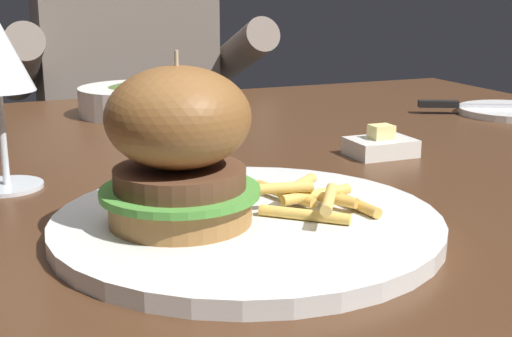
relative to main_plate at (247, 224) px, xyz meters
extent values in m
cube|color=#472B19|center=(0.09, 0.25, -0.03)|extent=(1.24, 0.97, 0.04)
cylinder|color=#472B19|center=(0.65, 0.68, -0.40)|extent=(0.06, 0.06, 0.70)
cylinder|color=white|center=(0.00, 0.00, 0.00)|extent=(0.31, 0.31, 0.01)
cylinder|color=#9E6B38|center=(-0.05, 0.01, 0.02)|extent=(0.11, 0.11, 0.02)
cylinder|color=#4C9338|center=(-0.05, 0.01, 0.03)|extent=(0.12, 0.12, 0.01)
cylinder|color=brown|center=(-0.05, 0.01, 0.04)|extent=(0.10, 0.10, 0.02)
ellipsoid|color=brown|center=(-0.05, 0.01, 0.09)|extent=(0.11, 0.11, 0.08)
cylinder|color=#CCB78C|center=(-0.05, 0.01, 0.11)|extent=(0.00, 0.00, 0.05)
cylinder|color=#E0B251|center=(0.04, -0.03, 0.01)|extent=(0.06, 0.06, 0.01)
cylinder|color=gold|center=(0.08, -0.02, 0.01)|extent=(0.02, 0.06, 0.01)
cylinder|color=gold|center=(0.04, 0.02, 0.01)|extent=(0.03, 0.07, 0.01)
cylinder|color=gold|center=(0.07, 0.00, 0.02)|extent=(0.04, 0.05, 0.01)
cylinder|color=#E0B251|center=(0.06, 0.00, 0.02)|extent=(0.07, 0.02, 0.01)
cylinder|color=#E0B251|center=(0.06, 0.02, 0.02)|extent=(0.05, 0.04, 0.01)
cylinder|color=#E0B251|center=(0.03, 0.00, 0.03)|extent=(0.06, 0.02, 0.01)
cylinder|color=#EABC5B|center=(0.06, -0.03, 0.02)|extent=(0.04, 0.06, 0.01)
cylinder|color=silver|center=(-0.17, 0.21, -0.01)|extent=(0.07, 0.07, 0.00)
cylinder|color=silver|center=(-0.17, 0.21, 0.04)|extent=(0.01, 0.01, 0.09)
cylinder|color=white|center=(0.56, 0.34, 0.00)|extent=(0.16, 0.16, 0.01)
cube|color=silver|center=(0.56, 0.34, 0.01)|extent=(0.15, 0.08, 0.00)
cube|color=black|center=(0.47, 0.39, 0.01)|extent=(0.06, 0.04, 0.01)
cube|color=white|center=(0.24, 0.19, 0.00)|extent=(0.07, 0.06, 0.02)
cube|color=#F4E58C|center=(0.24, 0.19, 0.02)|extent=(0.03, 0.02, 0.02)
cylinder|color=white|center=(0.04, 0.56, 0.01)|extent=(0.17, 0.17, 0.04)
ellipsoid|color=#4C662D|center=(0.04, 0.56, 0.03)|extent=(0.09, 0.09, 0.02)
cube|color=#282833|center=(0.12, 1.02, -0.52)|extent=(0.30, 0.22, 0.46)
cube|color=#72665B|center=(0.12, 1.02, -0.03)|extent=(0.36, 0.20, 0.52)
cylinder|color=#72665B|center=(-0.10, 0.94, 0.03)|extent=(0.07, 0.34, 0.18)
cylinder|color=#72665B|center=(0.34, 0.94, 0.03)|extent=(0.07, 0.34, 0.18)
camera|label=1|loc=(-0.20, -0.50, 0.19)|focal=50.00mm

